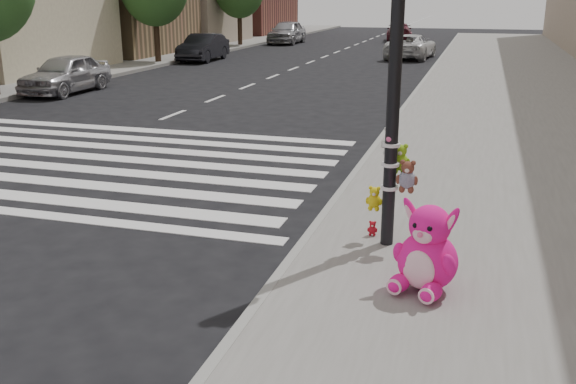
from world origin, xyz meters
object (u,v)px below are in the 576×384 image
at_px(signal_pole, 395,114).
at_px(pink_bunny, 427,254).
at_px(car_silver_far, 66,74).
at_px(car_dark_far, 203,47).
at_px(red_teddy, 372,228).
at_px(car_white_near, 411,46).

distance_m(signal_pole, pink_bunny, 1.86).
distance_m(car_silver_far, car_dark_far, 11.34).
bearing_deg(red_teddy, pink_bunny, -66.35).
height_order(car_dark_far, car_white_near, car_dark_far).
bearing_deg(pink_bunny, car_white_near, 116.05).
relative_size(signal_pole, pink_bunny, 3.95).
relative_size(signal_pole, car_dark_far, 1.00).
relative_size(red_teddy, car_dark_far, 0.05).
xyz_separation_m(signal_pole, red_teddy, (-0.25, 0.22, -1.58)).
bearing_deg(pink_bunny, car_dark_far, 138.37).
xyz_separation_m(pink_bunny, red_teddy, (-0.81, 1.46, -0.31)).
bearing_deg(car_silver_far, red_teddy, -42.34).
relative_size(signal_pole, car_white_near, 0.90).
bearing_deg(pink_bunny, car_silver_far, 156.30).
bearing_deg(signal_pole, red_teddy, 138.89).
distance_m(pink_bunny, car_white_near, 27.88).
bearing_deg(car_dark_far, signal_pole, -63.35).
height_order(signal_pole, red_teddy, signal_pole).
height_order(pink_bunny, car_silver_far, car_silver_far).
height_order(signal_pole, car_silver_far, signal_pole).
bearing_deg(signal_pole, pink_bunny, -65.48).
xyz_separation_m(signal_pole, car_white_near, (-2.62, 26.45, -1.20)).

